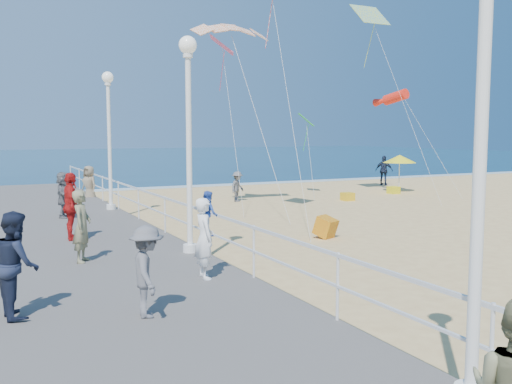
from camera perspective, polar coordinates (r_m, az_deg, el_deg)
name	(u,v)px	position (r m, az deg, el deg)	size (l,w,h in m)	color
ground	(362,248)	(17.11, 10.60, -5.57)	(160.00, 160.00, 0.00)	#E4C077
ocean	(58,159)	(79.06, -19.20, 3.15)	(160.00, 90.00, 0.05)	#0C2F4A
surf_line	(158,188)	(35.49, -9.81, 0.42)	(160.00, 1.20, 0.04)	white
boardwalk	(104,269)	(13.96, -14.97, -7.44)	(5.00, 44.00, 0.40)	slate
railing	(201,218)	(14.44, -5.51, -2.58)	(0.05, 42.00, 0.55)	white
lamp_post_near	(482,106)	(6.49, 21.69, 8.01)	(0.44, 0.44, 5.32)	white
lamp_post_mid	(189,121)	(14.18, -6.75, 7.02)	(0.44, 0.44, 5.32)	white
lamp_post_far	(109,126)	(22.85, -14.49, 6.44)	(0.44, 0.44, 5.32)	white
woman_holding_toddler	(204,238)	(11.72, -5.18, -4.64)	(0.61, 0.40, 1.67)	white
toddler_held	(208,213)	(11.83, -4.80, -2.15)	(0.46, 0.36, 0.94)	blue
spectator_2	(147,271)	(9.47, -10.84, -7.79)	(0.97, 0.56, 1.50)	#5E5E63
spectator_3	(71,206)	(16.64, -18.00, -1.38)	(1.11, 0.46, 1.89)	red
spectator_5	(63,195)	(21.20, -18.70, -0.25)	(1.51, 0.48, 1.63)	slate
spectator_6	(82,226)	(13.76, -17.01, -3.28)	(0.61, 0.40, 1.68)	#7E7A57
spectator_7	(16,264)	(10.08, -22.87, -6.66)	(0.84, 0.65, 1.73)	#182036
beach_walker_a	(237,187)	(28.06, -1.87, 0.54)	(0.97, 0.56, 1.50)	#595A5E
beach_walker_b	(384,170)	(37.97, 12.69, 2.12)	(1.12, 0.47, 1.91)	#1A243A
beach_walker_c	(89,185)	(27.85, -16.34, 0.63)	(0.91, 0.59, 1.85)	#7D6E56
box_kite	(326,229)	(18.51, 6.98, -3.69)	(0.55, 0.55, 0.60)	#C64B0B
beach_umbrella	(400,159)	(33.56, 14.17, 3.23)	(1.90, 1.90, 2.14)	white
beach_chair_left	(348,197)	(28.96, 9.14, -0.45)	(0.55, 0.55, 0.40)	gold
beach_chair_right	(393,190)	(32.78, 13.58, 0.19)	(0.55, 0.55, 0.40)	yellow
kite_parafoil	(231,27)	(25.24, -2.49, 16.12)	(3.43, 0.90, 0.30)	orange
kite_windsock	(396,97)	(32.12, 13.80, 9.20)	(0.56, 0.56, 2.34)	#FB2515
kite_diamond_pink	(222,45)	(25.77, -3.44, 14.44)	(1.25, 1.25, 0.02)	#ED578C
kite_diamond_multi	(370,15)	(31.09, 11.33, 16.99)	(1.69, 1.69, 0.02)	blue
kite_diamond_green	(306,120)	(31.09, 5.02, 7.21)	(1.08, 1.08, 0.02)	green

